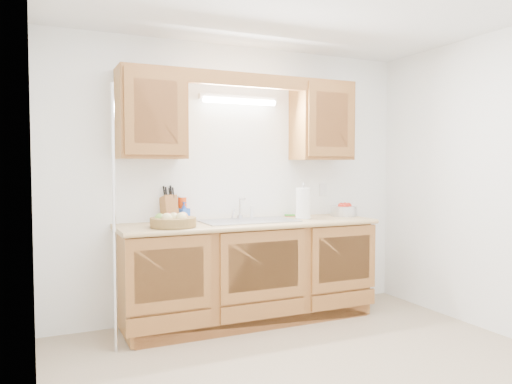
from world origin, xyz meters
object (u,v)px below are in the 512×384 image
knife_block (169,208)px  apple_bowl (344,210)px  fruit_basket (173,221)px  paper_towel (303,204)px

knife_block → apple_bowl: size_ratio=1.08×
fruit_basket → paper_towel: 1.27m
fruit_basket → apple_bowl: bearing=5.5°
knife_block → paper_towel: bearing=-20.9°
paper_towel → fruit_basket: bearing=-175.1°
knife_block → apple_bowl: bearing=-15.5°
apple_bowl → paper_towel: bearing=-173.0°
fruit_basket → apple_bowl: 1.76m
fruit_basket → knife_block: size_ratio=1.31×
fruit_basket → apple_bowl: size_ratio=1.41×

